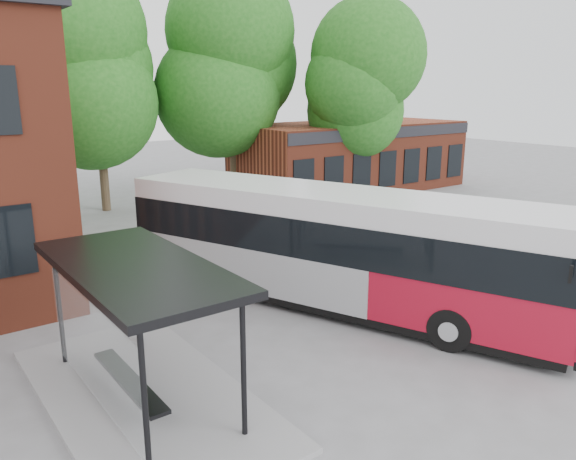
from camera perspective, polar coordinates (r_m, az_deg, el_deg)
ground at (r=14.95m, az=0.46°, el=-9.80°), size 100.00×100.00×0.00m
shop_row at (r=34.28m, az=6.41°, el=7.44°), size 14.00×6.20×4.00m
bus_shelter at (r=11.54m, az=-14.76°, el=-10.03°), size 3.60×7.00×2.90m
bike_rail at (r=27.87m, az=3.27°, el=2.11°), size 5.20×0.10×0.38m
tree_1 at (r=29.37m, az=-18.73°, el=11.89°), size 7.92×7.92×10.40m
tree_2 at (r=31.39m, az=-5.66°, el=13.23°), size 7.92×7.92×11.00m
tree_3 at (r=31.23m, az=6.35°, el=11.62°), size 7.04×7.04×9.28m
city_bus at (r=15.97m, az=4.67°, el=-1.90°), size 7.39×13.13×3.31m
bicycle_1 at (r=27.62m, az=1.07°, el=2.64°), size 1.63×0.54×0.96m
bicycle_2 at (r=26.69m, az=3.38°, el=2.18°), size 1.91×1.06×0.95m
bicycle_3 at (r=27.23m, az=1.73°, el=2.60°), size 1.87×0.75×1.09m
bicycle_4 at (r=28.67m, az=3.02°, el=3.09°), size 1.99×1.09×0.99m
bicycle_5 at (r=29.12m, az=4.88°, el=3.16°), size 1.58×0.86×0.92m
bicycle_7 at (r=30.13m, az=5.87°, el=3.50°), size 1.54×0.62×0.90m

